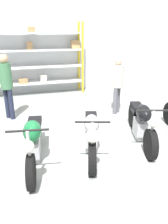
% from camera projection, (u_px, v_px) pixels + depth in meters
% --- Properties ---
extents(ground_plane, '(30.00, 30.00, 0.00)m').
position_uv_depth(ground_plane, '(89.00, 149.00, 4.61)').
color(ground_plane, '#9EA3A0').
extents(back_wall, '(30.00, 0.08, 3.60)m').
position_uv_depth(back_wall, '(50.00, 45.00, 8.48)').
color(back_wall, silver).
rests_on(back_wall, ground_plane).
extents(shelving_rack, '(4.09, 0.63, 2.67)m').
position_uv_depth(shelving_rack, '(28.00, 60.00, 8.08)').
color(shelving_rack, gold).
rests_on(shelving_rack, ground_plane).
extents(motorcycle_green, '(0.65, 2.09, 1.00)m').
position_uv_depth(motorcycle_green, '(34.00, 140.00, 4.04)').
color(motorcycle_green, black).
rests_on(motorcycle_green, ground_plane).
extents(motorcycle_silver, '(0.84, 1.95, 0.97)m').
position_uv_depth(motorcycle_silver, '(91.00, 133.00, 4.34)').
color(motorcycle_silver, black).
rests_on(motorcycle_silver, ground_plane).
extents(motorcycle_black, '(0.85, 2.07, 0.99)m').
position_uv_depth(motorcycle_black, '(141.00, 122.00, 4.86)').
color(motorcycle_black, black).
rests_on(motorcycle_black, ground_plane).
extents(person_browsing, '(0.45, 0.45, 1.79)m').
position_uv_depth(person_browsing, '(6.00, 82.00, 5.88)').
color(person_browsing, '#1E2338').
rests_on(person_browsing, ground_plane).
extents(person_near_rack, '(0.45, 0.45, 1.66)m').
position_uv_depth(person_near_rack, '(118.00, 81.00, 6.31)').
color(person_near_rack, '#595960').
rests_on(person_near_rack, ground_plane).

